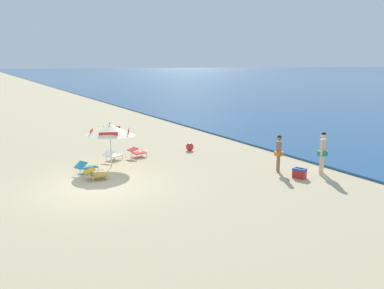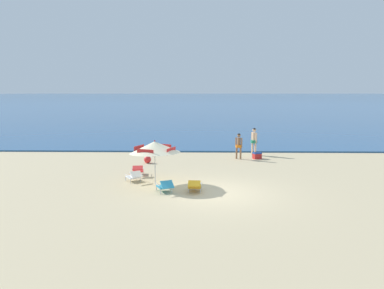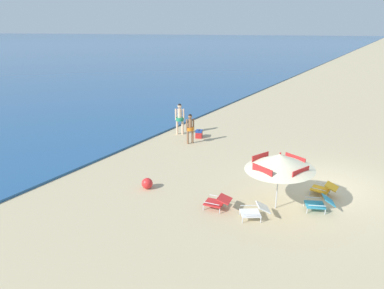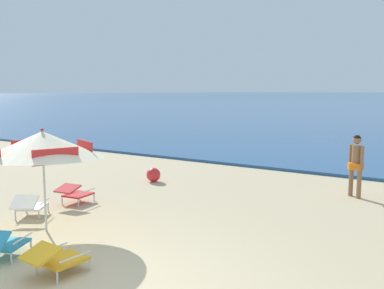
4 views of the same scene
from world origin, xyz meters
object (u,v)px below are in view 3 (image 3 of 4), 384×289
beach_umbrella_striped_main (280,162)px  lounge_chair_facing_sea (320,203)px  person_standing_beside (190,127)px  beach_ball (147,183)px  lounge_chair_beside_umbrella (324,188)px  cooler_box (199,134)px  lounge_chair_under_umbrella (255,211)px  lounge_chair_spare_folded (218,202)px  person_standing_near_shore (180,117)px

beach_umbrella_striped_main → lounge_chair_facing_sea: size_ratio=3.05×
person_standing_beside → beach_ball: 5.60m
lounge_chair_beside_umbrella → beach_ball: bearing=115.7°
lounge_chair_beside_umbrella → cooler_box: size_ratio=1.54×
cooler_box → beach_ball: size_ratio=1.41×
beach_umbrella_striped_main → cooler_box: bearing=47.7°
cooler_box → lounge_chair_under_umbrella: bearing=-138.9°
lounge_chair_spare_folded → person_standing_beside: person_standing_beside is taller
lounge_chair_facing_sea → cooler_box: lounge_chair_facing_sea is taller
lounge_chair_beside_umbrella → lounge_chair_under_umbrella: bearing=150.5°
lounge_chair_facing_sea → lounge_chair_spare_folded: 3.34m
beach_umbrella_striped_main → lounge_chair_facing_sea: beach_umbrella_striped_main is taller
lounge_chair_facing_sea → person_standing_beside: 8.19m
lounge_chair_beside_umbrella → lounge_chair_spare_folded: bearing=134.9°
person_standing_near_shore → beach_ball: size_ratio=4.24×
lounge_chair_spare_folded → person_standing_beside: (5.43, 4.31, 0.64)m
lounge_chair_beside_umbrella → lounge_chair_spare_folded: 4.01m
person_standing_near_shore → cooler_box: size_ratio=3.01×
cooler_box → beach_umbrella_striped_main: bearing=-132.3°
lounge_chair_under_umbrella → lounge_chair_facing_sea: lounge_chair_facing_sea is taller
lounge_chair_under_umbrella → beach_ball: (-0.01, 4.23, -0.06)m
beach_umbrella_striped_main → lounge_chair_spare_folded: 2.40m
lounge_chair_under_umbrella → lounge_chair_facing_sea: bearing=-46.3°
lounge_chair_facing_sea → beach_ball: size_ratio=2.47×
beach_ball → cooler_box: bearing=12.6°
lounge_chair_spare_folded → cooler_box: 7.93m
lounge_chair_spare_folded → lounge_chair_beside_umbrella: bearing=-45.1°
person_standing_beside → cooler_box: 1.36m
lounge_chair_under_umbrella → person_standing_beside: person_standing_beside is taller
lounge_chair_facing_sea → lounge_chair_beside_umbrella: bearing=3.6°
lounge_chair_spare_folded → person_standing_near_shore: (6.56, 5.68, 0.75)m
lounge_chair_under_umbrella → cooler_box: 8.66m
lounge_chair_beside_umbrella → lounge_chair_facing_sea: (-1.20, -0.08, -0.01)m
lounge_chair_beside_umbrella → cooler_box: bearing=62.8°
lounge_chair_spare_folded → beach_umbrella_striped_main: bearing=-57.1°
person_standing_near_shore → beach_umbrella_striped_main: bearing=-126.9°
lounge_chair_under_umbrella → cooler_box: lounge_chair_under_umbrella is taller
lounge_chair_spare_folded → cooler_box: lounge_chair_spare_folded is taller
cooler_box → beach_ball: 6.70m
beach_umbrella_striped_main → person_standing_near_shore: size_ratio=1.77×
person_standing_beside → lounge_chair_under_umbrella: bearing=-133.9°
person_standing_beside → cooler_box: bearing=5.7°
beach_umbrella_striped_main → beach_ball: 4.93m
lounge_chair_under_umbrella → lounge_chair_facing_sea: 2.28m
lounge_chair_beside_umbrella → lounge_chair_facing_sea: 1.21m
lounge_chair_under_umbrella → beach_ball: size_ratio=2.45×
lounge_chair_beside_umbrella → beach_ball: size_ratio=2.17×
person_standing_beside → lounge_chair_spare_folded: bearing=-141.5°
person_standing_near_shore → lounge_chair_under_umbrella: bearing=-133.2°
lounge_chair_beside_umbrella → beach_ball: 6.44m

